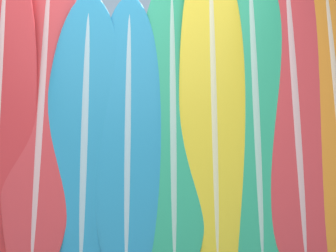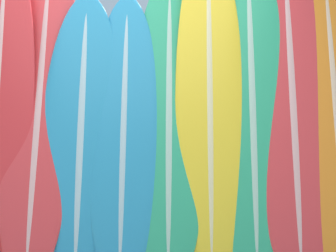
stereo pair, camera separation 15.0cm
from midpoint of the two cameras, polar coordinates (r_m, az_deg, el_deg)
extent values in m
cube|color=#146693|center=(39.79, -1.70, 4.82)|extent=(120.00, 60.00, 0.00)
cube|color=white|center=(10.18, -3.11, -1.29)|extent=(120.00, 0.60, 0.01)
cylinder|color=gray|center=(3.27, -1.02, -2.50)|extent=(2.73, 0.04, 0.04)
ellipsoid|color=red|center=(3.43, -16.34, 2.10)|extent=(0.55, 0.98, 2.37)
ellipsoid|color=#D59E9F|center=(3.43, -16.34, 2.10)|extent=(0.10, 0.95, 2.28)
ellipsoid|color=teal|center=(3.31, -11.35, -0.97)|extent=(0.57, 0.74, 2.02)
ellipsoid|color=#98BACC|center=(3.31, -11.35, -0.97)|extent=(0.10, 0.72, 1.95)
ellipsoid|color=teal|center=(3.26, -6.20, -1.03)|extent=(0.50, 0.81, 2.02)
ellipsoid|color=#98BACC|center=(3.26, -6.20, -1.03)|extent=(0.09, 0.79, 1.94)
ellipsoid|color=#289E70|center=(3.28, -0.69, 0.65)|extent=(0.53, 0.87, 2.20)
ellipsoid|color=#9AC3B3|center=(3.28, -0.69, 0.65)|extent=(0.10, 0.85, 2.11)
ellipsoid|color=yellow|center=(3.31, 4.26, 3.12)|extent=(0.49, 0.86, 2.48)
ellipsoid|color=beige|center=(3.31, 4.26, 3.12)|extent=(0.09, 0.83, 2.38)
ellipsoid|color=#289E70|center=(3.36, 9.35, 2.29)|extent=(0.55, 0.85, 2.39)
ellipsoid|color=#9AC3B3|center=(3.36, 9.35, 2.29)|extent=(0.10, 0.82, 2.29)
ellipsoid|color=red|center=(3.42, 13.98, 2.48)|extent=(0.57, 0.91, 2.41)
ellipsoid|color=#D59E9F|center=(3.42, 13.98, 2.48)|extent=(0.10, 0.88, 2.32)
ellipsoid|color=orange|center=(3.50, 18.70, 1.50)|extent=(0.49, 0.89, 2.30)
ellipsoid|color=beige|center=(3.50, 18.70, 1.50)|extent=(0.09, 0.86, 2.21)
cylinder|color=beige|center=(8.38, -2.86, -0.62)|extent=(0.10, 0.10, 0.72)
cylinder|color=beige|center=(8.53, -2.66, -0.48)|extent=(0.10, 0.10, 0.72)
cube|color=#282D38|center=(8.42, -2.77, 1.15)|extent=(0.16, 0.22, 0.22)
cube|color=#2D333D|center=(8.39, -2.78, 3.79)|extent=(0.17, 0.24, 0.56)
sphere|color=beige|center=(8.38, -2.80, 6.63)|extent=(0.20, 0.20, 0.20)
camera|label=1|loc=(0.07, -91.06, -0.13)|focal=50.00mm
camera|label=2|loc=(0.07, 88.94, 0.13)|focal=50.00mm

